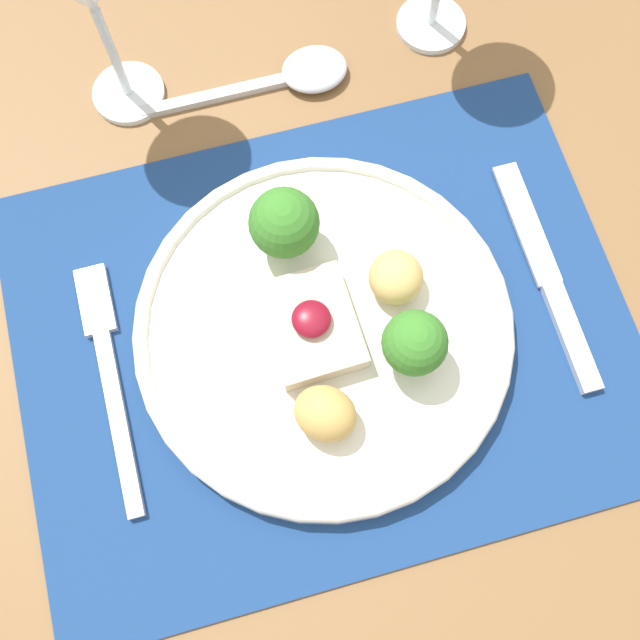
% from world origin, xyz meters
% --- Properties ---
extents(ground_plane, '(8.00, 8.00, 0.00)m').
position_xyz_m(ground_plane, '(0.00, 0.00, 0.00)').
color(ground_plane, brown).
extents(dining_table, '(1.24, 1.15, 0.77)m').
position_xyz_m(dining_table, '(0.00, 0.00, 0.68)').
color(dining_table, brown).
rests_on(dining_table, ground_plane).
extents(placemat, '(0.47, 0.36, 0.00)m').
position_xyz_m(placemat, '(0.00, 0.00, 0.77)').
color(placemat, navy).
rests_on(placemat, dining_table).
extents(dinner_plate, '(0.29, 0.29, 0.08)m').
position_xyz_m(dinner_plate, '(0.00, 0.00, 0.79)').
color(dinner_plate, silver).
rests_on(dinner_plate, placemat).
extents(fork, '(0.02, 0.20, 0.01)m').
position_xyz_m(fork, '(-0.16, 0.02, 0.78)').
color(fork, silver).
rests_on(fork, placemat).
extents(knife, '(0.02, 0.20, 0.01)m').
position_xyz_m(knife, '(0.18, -0.01, 0.78)').
color(knife, silver).
rests_on(knife, placemat).
extents(spoon, '(0.18, 0.05, 0.02)m').
position_xyz_m(spoon, '(0.04, 0.23, 0.78)').
color(spoon, silver).
rests_on(spoon, dining_table).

